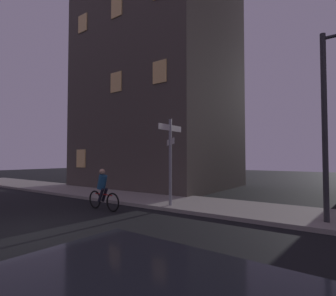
# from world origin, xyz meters

# --- Properties ---
(ground_plane) EXTENTS (80.00, 80.00, 0.00)m
(ground_plane) POSITION_xyz_m (0.00, 0.00, 0.00)
(ground_plane) COLOR black
(sidewalk_kerb) EXTENTS (40.00, 3.38, 0.14)m
(sidewalk_kerb) POSITION_xyz_m (0.00, 6.21, 0.07)
(sidewalk_kerb) COLOR gray
(sidewalk_kerb) RESTS_ON ground_plane
(signpost) EXTENTS (1.10, 1.58, 3.47)m
(signpost) POSITION_xyz_m (1.40, 5.04, 2.22)
(signpost) COLOR gray
(signpost) RESTS_ON sidewalk_kerb
(street_lamp) EXTENTS (1.54, 0.28, 5.68)m
(street_lamp) POSITION_xyz_m (6.98, 5.45, 3.52)
(street_lamp) COLOR #2D2D30
(street_lamp) RESTS_ON sidewalk_kerb
(cyclist) EXTENTS (1.82, 0.34, 1.61)m
(cyclist) POSITION_xyz_m (-0.63, 3.30, 0.75)
(cyclist) COLOR black
(cyclist) RESTS_ON ground_plane
(building_left_block) EXTENTS (9.87, 8.56, 21.41)m
(building_left_block) POSITION_xyz_m (-4.13, 11.56, 10.70)
(building_left_block) COLOR #4C443D
(building_left_block) RESTS_ON ground_plane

